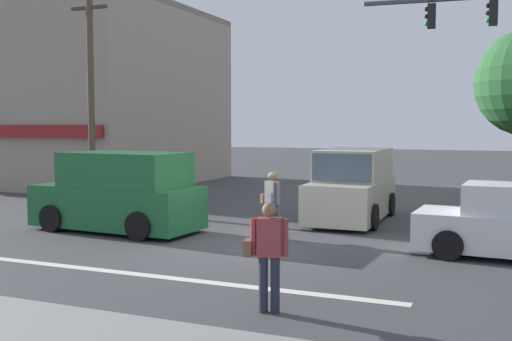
{
  "coord_description": "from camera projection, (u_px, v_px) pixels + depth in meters",
  "views": [
    {
      "loc": [
        5.78,
        -12.92,
        2.81
      ],
      "look_at": [
        -0.45,
        2.0,
        1.6
      ],
      "focal_mm": 42.0,
      "sensor_mm": 36.0,
      "label": 1
    }
  ],
  "objects": [
    {
      "name": "pedestrian_mid_crossing",
      "position": [
        272.0,
        200.0,
        14.9
      ],
      "size": [
        0.63,
        0.54,
        1.67
      ],
      "color": "#232838",
      "rests_on": "ground"
    },
    {
      "name": "van_waiting_far",
      "position": [
        119.0,
        194.0,
        15.95
      ],
      "size": [
        4.71,
        2.26,
        2.11
      ],
      "color": "#1E6033",
      "rests_on": "ground"
    },
    {
      "name": "lane_marking_stripe",
      "position": [
        164.0,
        277.0,
        11.1
      ],
      "size": [
        9.0,
        0.24,
        0.01
      ],
      "primitive_type": "cube",
      "color": "silver",
      "rests_on": "ground"
    },
    {
      "name": "ground_plane",
      "position": [
        241.0,
        243.0,
        14.32
      ],
      "size": [
        120.0,
        120.0,
        0.0
      ],
      "primitive_type": "plane",
      "color": "#3D3D3F"
    },
    {
      "name": "van_crossing_center",
      "position": [
        352.0,
        187.0,
        17.8
      ],
      "size": [
        2.1,
        4.63,
        2.11
      ],
      "color": "#B7B29E",
      "rests_on": "ground"
    },
    {
      "name": "utility_pole_near_left",
      "position": [
        91.0,
        99.0,
        19.91
      ],
      "size": [
        1.4,
        0.22,
        7.09
      ],
      "color": "brown",
      "rests_on": "ground"
    },
    {
      "name": "pedestrian_foreground_with_bag",
      "position": [
        268.0,
        250.0,
        8.94
      ],
      "size": [
        0.69,
        0.34,
        1.67
      ],
      "color": "#232838",
      "rests_on": "ground"
    },
    {
      "name": "building_left_block",
      "position": [
        89.0,
        97.0,
        30.14
      ],
      "size": [
        10.59,
        11.31,
        8.52
      ],
      "color": "gray",
      "rests_on": "ground"
    }
  ]
}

